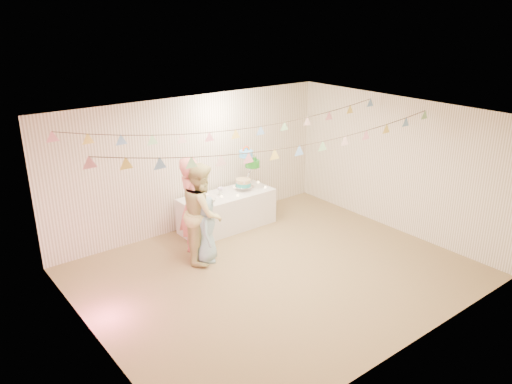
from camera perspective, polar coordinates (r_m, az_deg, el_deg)
floor at (r=8.37m, az=2.32°, el=-9.21°), size 6.00×6.00×0.00m
ceiling at (r=7.44m, az=2.61°, el=8.48°), size 6.00×6.00×0.00m
back_wall at (r=9.74m, az=-7.11°, el=3.32°), size 6.00×6.00×0.00m
front_wall at (r=6.30m, az=17.46°, el=-7.37°), size 6.00×6.00×0.00m
left_wall at (r=6.45m, az=-18.48°, el=-6.81°), size 5.00×5.00×0.00m
right_wall at (r=9.92m, az=15.80°, el=3.01°), size 5.00×5.00×0.00m
table at (r=9.87m, az=-3.30°, el=-2.17°), size 1.89×0.76×0.71m
cake_stand at (r=9.93m, az=-0.96°, el=2.96°), size 0.73×0.43×0.82m
cake_bottom at (r=9.90m, az=-1.43°, el=0.93°), size 0.31×0.31×0.15m
cake_middle at (r=10.12m, az=-0.45°, el=2.98°), size 0.27×0.27×0.22m
cake_top_tier at (r=9.81m, az=-1.14°, el=4.06°), size 0.25×0.25×0.19m
platter at (r=9.41m, az=-5.79°, el=-0.73°), size 0.38×0.38×0.02m
posy at (r=9.67m, az=-4.07°, el=0.37°), size 0.14×0.14×0.16m
person_adult_a at (r=8.62m, az=-7.32°, el=-1.76°), size 0.56×0.74×1.81m
person_adult_b at (r=8.51m, az=-6.14°, el=-2.32°), size 1.01×1.07×1.73m
person_child at (r=8.54m, az=-5.79°, el=-4.23°), size 0.62×0.69×1.18m
bunting_back at (r=8.34m, az=-2.38°, el=8.03°), size 5.60×1.10×0.40m
bunting_front at (r=7.36m, az=3.59°, el=6.08°), size 5.60×0.90×0.36m
tealight_0 at (r=9.21m, az=-6.90°, el=-1.49°), size 0.04×0.04×0.03m
tealight_1 at (r=9.69m, az=-5.65°, el=-0.31°), size 0.04×0.04×0.03m
tealight_2 at (r=9.62m, az=-2.11°, el=-0.39°), size 0.04×0.04×0.03m
tealight_3 at (r=10.09m, az=-2.43°, el=0.62°), size 0.04×0.04×0.03m
tealight_4 at (r=10.06m, az=1.08°, el=0.57°), size 0.04×0.04×0.03m
tealight_5 at (r=10.35m, az=0.27°, el=1.15°), size 0.04×0.04×0.03m
tealight_6 at (r=9.59m, az=-3.95°, el=-0.49°), size 0.04×0.04×0.03m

